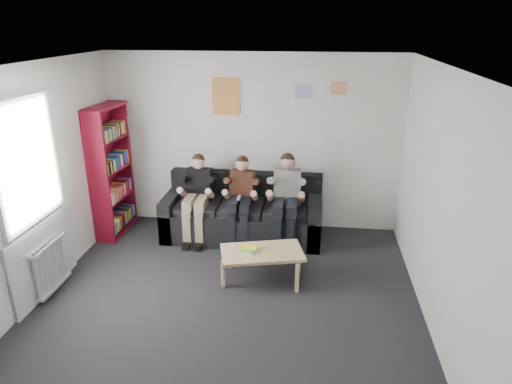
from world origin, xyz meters
TOP-DOWN VIEW (x-y plane):
  - room_shell at (0.00, 0.00)m, footprint 5.00×5.00m
  - sofa at (-0.09, 2.05)m, footprint 2.36×0.97m
  - bookshelf at (-2.07, 1.95)m, footprint 0.30×0.89m
  - coffee_table at (0.35, 0.79)m, footprint 1.02×0.56m
  - game_cases at (0.16, 0.77)m, footprint 0.23×0.20m
  - person_left at (-0.75, 1.85)m, footprint 0.36×0.78m
  - person_middle at (-0.09, 1.85)m, footprint 0.36×0.77m
  - person_right at (0.57, 1.85)m, footprint 0.39×0.84m
  - radiator at (-2.15, 0.20)m, footprint 0.10×0.64m
  - window at (-2.22, 0.20)m, footprint 0.05×1.30m
  - poster_large at (-0.40, 2.49)m, footprint 0.42×0.01m
  - poster_blue at (0.75, 2.49)m, footprint 0.25×0.01m
  - poster_pink at (1.25, 2.49)m, footprint 0.22×0.01m
  - poster_sign at (-1.00, 2.49)m, footprint 0.20×0.01m

SIDE VIEW (x-z plane):
  - sofa at x=-0.09m, z-range -0.13..0.78m
  - radiator at x=-2.15m, z-range 0.05..0.65m
  - coffee_table at x=0.35m, z-range 0.15..0.56m
  - game_cases at x=0.16m, z-range 0.41..0.45m
  - person_middle at x=-0.09m, z-range 0.01..1.29m
  - person_left at x=-0.75m, z-range 0.01..1.30m
  - person_right at x=0.57m, z-range 0.01..1.35m
  - bookshelf at x=-2.07m, z-range 0.00..1.97m
  - window at x=-2.22m, z-range -0.15..2.21m
  - room_shell at x=0.00m, z-range -1.15..3.85m
  - poster_large at x=-0.40m, z-range 1.77..2.32m
  - poster_blue at x=0.75m, z-range 2.05..2.25m
  - poster_pink at x=1.25m, z-range 2.11..2.29m
  - poster_sign at x=-1.00m, z-range 2.18..2.32m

